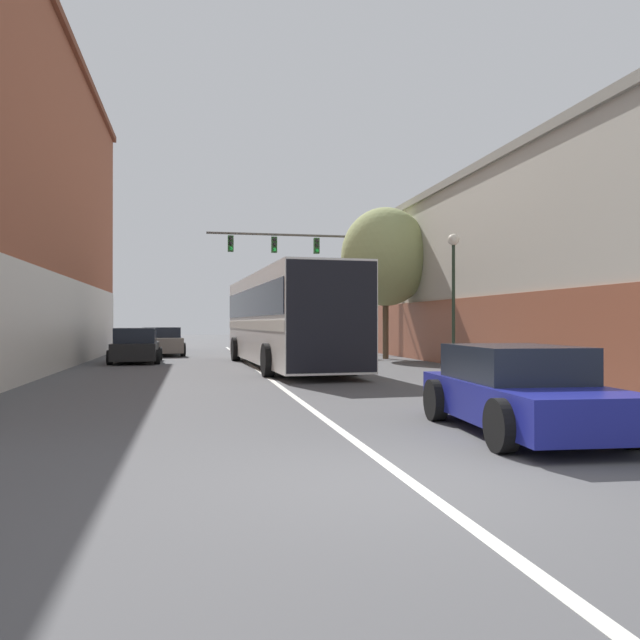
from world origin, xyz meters
The scene contains 11 objects.
ground_plane centered at (0.00, 0.00, 0.00)m, with size 160.00×160.00×0.00m, color #4C4C4F.
lane_center_line centered at (0.00, 14.70, 0.00)m, with size 0.14×41.40×0.01m.
building_right_storefront centered at (10.76, 18.49, 3.69)m, with size 6.86×27.32×7.15m.
bus centered at (1.10, 16.52, 1.86)m, with size 3.35×13.12×3.31m.
hatchback_foreground centered at (2.53, 2.47, 0.61)m, with size 2.17×4.21×1.26m.
parked_car_left_near centered at (-4.40, 20.14, 0.65)m, with size 2.02×3.99×1.39m.
parked_car_left_mid centered at (-3.71, 25.72, 0.67)m, with size 2.48×4.58×1.38m.
parked_car_left_far centered at (-3.82, 31.30, 0.64)m, with size 2.07×4.48×1.33m.
traffic_signal_gantry centered at (3.75, 25.39, 4.75)m, with size 8.02×0.36×6.37m.
street_lamp centered at (5.61, 11.86, 2.70)m, with size 0.35×0.35×4.31m.
street_tree_near centered at (6.26, 20.74, 4.54)m, with size 3.99×3.59×6.74m.
Camera 1 is at (-2.14, -5.87, 1.60)m, focal length 35.00 mm.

